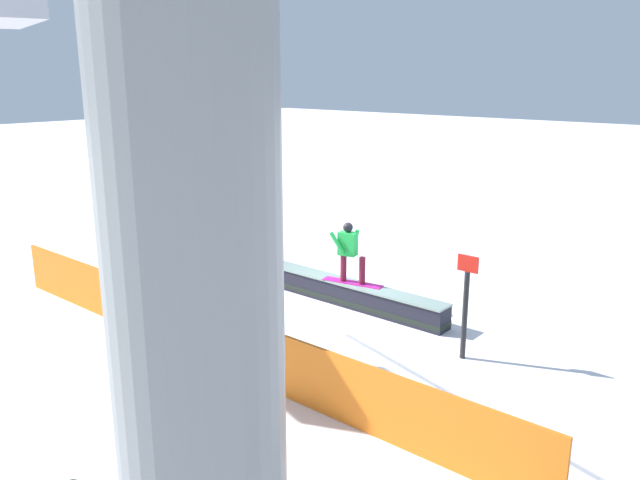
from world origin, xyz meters
TOP-DOWN VIEW (x-y plane):
  - ground_plane at (0.00, 0.00)m, footprint 120.00×120.00m
  - grind_box at (0.00, 0.00)m, footprint 5.17×0.60m
  - snowboarder at (-0.10, 0.02)m, footprint 1.45×0.61m
  - safety_fence at (0.00, 4.01)m, footprint 12.97×0.25m
  - trail_marker at (-3.42, 0.78)m, footprint 0.40×0.10m

SIDE VIEW (x-z plane):
  - ground_plane at x=0.00m, z-range 0.00..0.00m
  - grind_box at x=0.00m, z-range -0.03..0.52m
  - safety_fence at x=0.00m, z-range 0.00..1.07m
  - trail_marker at x=-3.42m, z-range 0.07..2.04m
  - snowboarder at x=-0.10m, z-range 0.60..1.98m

